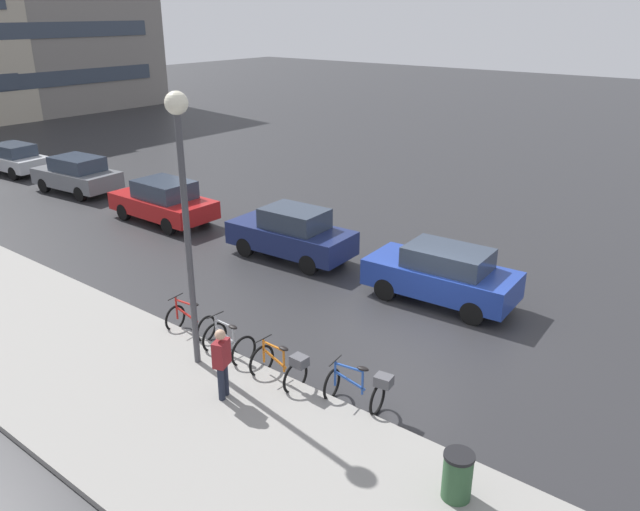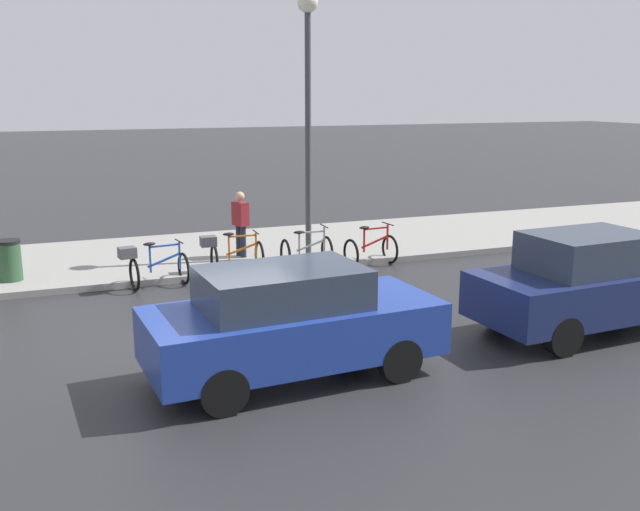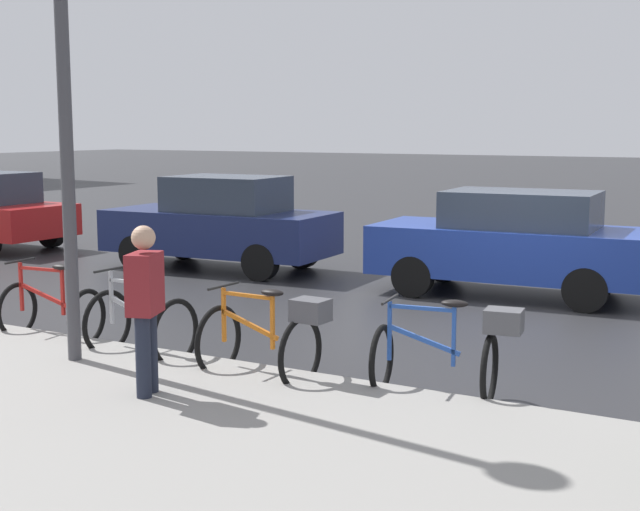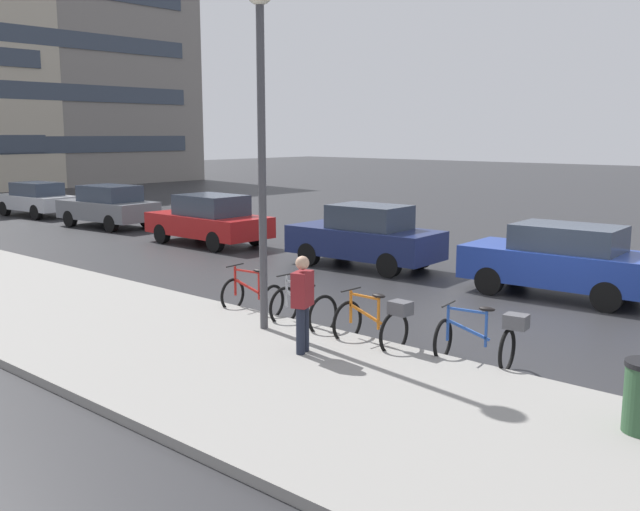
# 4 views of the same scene
# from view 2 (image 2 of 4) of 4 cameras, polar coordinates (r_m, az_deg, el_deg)

# --- Properties ---
(ground_plane) EXTENTS (140.00, 140.00, 0.00)m
(ground_plane) POSITION_cam_2_polar(r_m,az_deg,el_deg) (12.22, -7.38, -6.28)
(ground_plane) COLOR #28282B
(sidewalk_kerb) EXTENTS (4.80, 60.00, 0.14)m
(sidewalk_kerb) POSITION_cam_2_polar(r_m,az_deg,el_deg) (21.76, 14.85, 2.11)
(sidewalk_kerb) COLOR gray
(sidewalk_kerb) RESTS_ON ground
(bicycle_nearest) EXTENTS (0.84, 1.43, 0.98)m
(bicycle_nearest) POSITION_cam_2_polar(r_m,az_deg,el_deg) (15.17, -13.32, -0.76)
(bicycle_nearest) COLOR black
(bicycle_nearest) RESTS_ON ground
(bicycle_second) EXTENTS (0.80, 1.36, 0.99)m
(bicycle_second) POSITION_cam_2_polar(r_m,az_deg,el_deg) (15.88, -7.14, 0.12)
(bicycle_second) COLOR black
(bicycle_second) RESTS_ON ground
(bicycle_third) EXTENTS (0.79, 1.09, 1.02)m
(bicycle_third) POSITION_cam_2_polar(r_m,az_deg,el_deg) (16.32, -1.08, 0.25)
(bicycle_third) COLOR black
(bicycle_third) RESTS_ON ground
(bicycle_farthest) EXTENTS (0.80, 1.18, 0.98)m
(bicycle_farthest) POSITION_cam_2_polar(r_m,az_deg,el_deg) (16.76, 4.10, 0.48)
(bicycle_farthest) COLOR black
(bicycle_farthest) RESTS_ON ground
(car_blue) EXTENTS (2.01, 4.26, 1.63)m
(car_blue) POSITION_cam_2_polar(r_m,az_deg,el_deg) (10.12, -2.35, -5.32)
(car_blue) COLOR navy
(car_blue) RESTS_ON ground
(car_navy) EXTENTS (1.96, 4.31, 1.71)m
(car_navy) POSITION_cam_2_polar(r_m,az_deg,el_deg) (12.93, 20.86, -2.05)
(car_navy) COLOR navy
(car_navy) RESTS_ON ground
(pedestrian) EXTENTS (0.46, 0.36, 1.71)m
(pedestrian) POSITION_cam_2_polar(r_m,az_deg,el_deg) (17.07, -6.37, 2.63)
(pedestrian) COLOR #1E2333
(pedestrian) RESTS_ON ground
(streetlamp) EXTENTS (0.47, 0.47, 6.19)m
(streetlamp) POSITION_cam_2_polar(r_m,az_deg,el_deg) (16.69, -0.98, 14.16)
(streetlamp) COLOR #424247
(streetlamp) RESTS_ON ground
(trash_bin) EXTENTS (0.51, 0.51, 1.00)m
(trash_bin) POSITION_cam_2_polar(r_m,az_deg,el_deg) (16.24, -23.59, -0.59)
(trash_bin) COLOR #2D5133
(trash_bin) RESTS_ON ground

